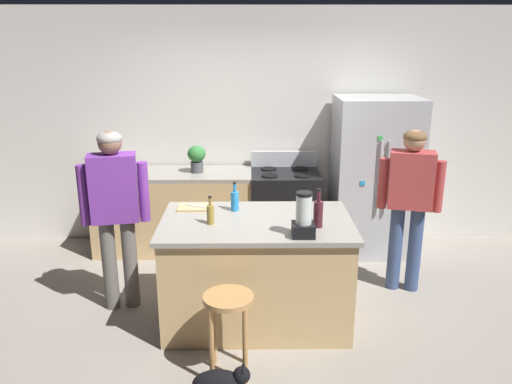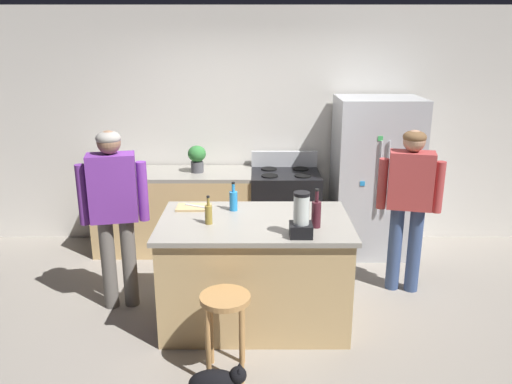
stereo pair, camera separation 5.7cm
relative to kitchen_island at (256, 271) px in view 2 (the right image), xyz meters
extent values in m
plane|color=gray|center=(0.00, 0.00, -0.46)|extent=(14.00, 14.00, 0.00)
cube|color=silver|center=(0.00, 1.95, 0.89)|extent=(8.00, 0.10, 2.70)
cube|color=tan|center=(0.00, 0.00, -0.02)|extent=(1.52, 0.92, 0.88)
cube|color=gray|center=(0.00, 0.00, 0.44)|extent=(1.58, 0.98, 0.04)
cube|color=tan|center=(-0.80, 1.55, -0.02)|extent=(2.00, 0.64, 0.88)
cube|color=gray|center=(-0.80, 1.55, 0.44)|extent=(2.00, 0.64, 0.04)
cube|color=#B7BABF|center=(1.33, 1.50, 0.41)|extent=(0.90, 0.70, 1.75)
cylinder|color=#B7BABF|center=(1.29, 1.13, 0.50)|extent=(0.02, 0.02, 0.79)
cylinder|color=#B7BABF|center=(1.37, 1.13, 0.50)|extent=(0.02, 0.02, 0.79)
cube|color=purple|center=(1.48, 1.15, 0.50)|extent=(0.05, 0.01, 0.05)
cube|color=yellow|center=(1.46, 1.15, 0.74)|extent=(0.05, 0.01, 0.05)
cube|color=#268CD8|center=(1.12, 1.15, 0.44)|extent=(0.05, 0.01, 0.05)
cube|color=#3FB259|center=(1.27, 1.15, 0.92)|extent=(0.05, 0.01, 0.05)
cube|color=red|center=(1.65, 1.15, 0.79)|extent=(0.05, 0.01, 0.05)
cube|color=black|center=(0.34, 1.52, 0.00)|extent=(0.76, 0.64, 0.92)
cube|color=black|center=(0.34, 1.20, -0.05)|extent=(0.60, 0.01, 0.24)
cube|color=#B7BABF|center=(0.34, 1.81, 0.55)|extent=(0.76, 0.06, 0.18)
cylinder|color=black|center=(0.16, 1.37, 0.46)|extent=(0.18, 0.18, 0.01)
cylinder|color=black|center=(0.52, 1.37, 0.46)|extent=(0.18, 0.18, 0.01)
cylinder|color=black|center=(0.16, 1.67, 0.46)|extent=(0.18, 0.18, 0.01)
cylinder|color=black|center=(0.52, 1.67, 0.46)|extent=(0.18, 0.18, 0.01)
cylinder|color=#66605B|center=(-1.31, 0.22, -0.04)|extent=(0.15, 0.15, 0.84)
cylinder|color=#66605B|center=(-1.13, 0.26, -0.04)|extent=(0.15, 0.15, 0.84)
cube|color=#723399|center=(-1.22, 0.24, 0.67)|extent=(0.44, 0.30, 0.59)
cylinder|color=#723399|center=(-1.47, 0.19, 0.62)|extent=(0.11, 0.11, 0.53)
cylinder|color=#723399|center=(-0.98, 0.29, 0.62)|extent=(0.11, 0.11, 0.53)
sphere|color=#8C664C|center=(-1.22, 0.24, 1.06)|extent=(0.24, 0.24, 0.20)
ellipsoid|color=gray|center=(-1.22, 0.24, 1.10)|extent=(0.25, 0.25, 0.12)
cylinder|color=#384C7A|center=(1.52, 0.54, -0.04)|extent=(0.16, 0.16, 0.84)
cylinder|color=#384C7A|center=(1.35, 0.58, -0.04)|extent=(0.16, 0.16, 0.84)
cube|color=#B23F3F|center=(1.43, 0.56, 0.64)|extent=(0.44, 0.31, 0.53)
cylinder|color=#B23F3F|center=(1.68, 0.50, 0.59)|extent=(0.11, 0.11, 0.48)
cylinder|color=#B23F3F|center=(1.19, 0.62, 0.59)|extent=(0.11, 0.11, 0.48)
sphere|color=tan|center=(1.43, 0.56, 1.01)|extent=(0.24, 0.24, 0.20)
ellipsoid|color=brown|center=(1.43, 0.56, 1.05)|extent=(0.25, 0.25, 0.12)
cylinder|color=#B7844C|center=(-0.21, -0.75, 0.15)|extent=(0.36, 0.36, 0.04)
cylinder|color=#B7844C|center=(-0.32, -0.86, -0.17)|extent=(0.04, 0.04, 0.59)
cylinder|color=#B7844C|center=(-0.09, -0.86, -0.17)|extent=(0.04, 0.04, 0.59)
cylinder|color=#B7844C|center=(-0.32, -0.63, -0.17)|extent=(0.04, 0.04, 0.59)
cylinder|color=#B7844C|center=(-0.09, -0.63, -0.17)|extent=(0.04, 0.04, 0.59)
ellipsoid|color=black|center=(-0.27, -1.01, -0.36)|extent=(0.36, 0.18, 0.20)
sphere|color=black|center=(-0.11, -1.01, -0.29)|extent=(0.12, 0.12, 0.12)
cone|color=black|center=(-0.10, -1.04, -0.23)|extent=(0.04, 0.04, 0.03)
cone|color=black|center=(-0.10, -0.98, -0.23)|extent=(0.04, 0.04, 0.03)
cylinder|color=#4C4C51|center=(-0.64, 1.55, 0.52)|extent=(0.14, 0.14, 0.12)
ellipsoid|color=#337A38|center=(-0.64, 1.55, 0.67)|extent=(0.20, 0.20, 0.18)
cube|color=black|center=(0.35, -0.35, 0.51)|extent=(0.17, 0.17, 0.10)
cylinder|color=silver|center=(0.35, -0.35, 0.67)|extent=(0.12, 0.12, 0.22)
cylinder|color=black|center=(0.35, -0.35, 0.79)|extent=(0.12, 0.12, 0.02)
cylinder|color=olive|center=(-0.37, -0.09, 0.54)|extent=(0.06, 0.06, 0.15)
cylinder|color=olive|center=(-0.37, -0.09, 0.65)|extent=(0.02, 0.02, 0.07)
cylinder|color=black|center=(-0.37, -0.09, 0.69)|extent=(0.03, 0.03, 0.02)
cylinder|color=#268CD8|center=(-0.18, 0.25, 0.54)|extent=(0.07, 0.07, 0.17)
cylinder|color=#268CD8|center=(-0.18, 0.25, 0.66)|extent=(0.03, 0.03, 0.07)
cylinder|color=black|center=(-0.18, 0.25, 0.71)|extent=(0.03, 0.03, 0.02)
cylinder|color=#471923|center=(0.49, -0.16, 0.56)|extent=(0.08, 0.08, 0.21)
cylinder|color=#471923|center=(0.49, -0.16, 0.71)|extent=(0.03, 0.03, 0.09)
cylinder|color=black|center=(0.49, -0.16, 0.77)|extent=(0.03, 0.03, 0.02)
cube|color=tan|center=(-0.54, 0.30, 0.47)|extent=(0.30, 0.20, 0.02)
cube|color=#B7BABF|center=(-0.52, 0.30, 0.48)|extent=(0.21, 0.12, 0.01)
camera|label=1|loc=(-0.05, -3.94, 1.91)|focal=35.71mm
camera|label=2|loc=(0.01, -3.94, 1.91)|focal=35.71mm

